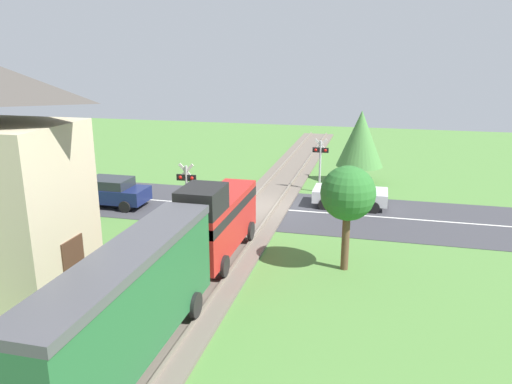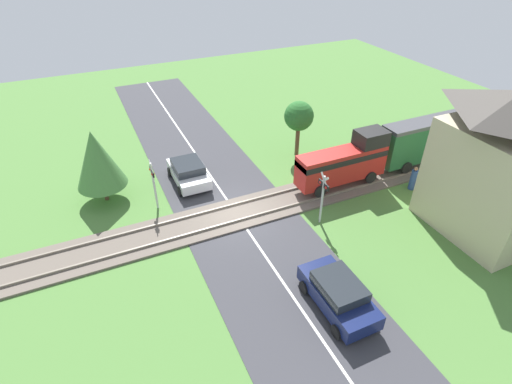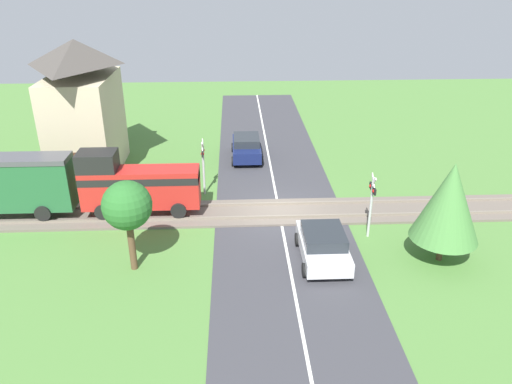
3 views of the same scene
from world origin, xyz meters
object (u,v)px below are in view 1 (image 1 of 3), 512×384
(crossing_signal_east_approach, at_px, (187,188))
(train, at_px, (176,258))
(crossing_signal_west_approach, at_px, (320,158))
(pedestrian_by_station, at_px, (122,282))
(car_far_side, at_px, (110,191))
(car_near_crossing, at_px, (350,193))

(crossing_signal_east_approach, bearing_deg, train, 109.08)
(crossing_signal_west_approach, xyz_separation_m, pedestrian_by_station, (4.50, 14.58, -1.27))
(car_far_side, bearing_deg, car_near_crossing, -166.56)
(train, relative_size, pedestrian_by_station, 9.01)
(car_far_side, height_order, crossing_signal_west_approach, crossing_signal_west_approach)
(car_near_crossing, distance_m, crossing_signal_west_approach, 3.31)
(train, bearing_deg, car_far_side, -51.27)
(car_far_side, distance_m, pedestrian_by_station, 10.87)
(train, bearing_deg, pedestrian_by_station, -9.17)
(car_far_side, height_order, pedestrian_by_station, pedestrian_by_station)
(crossing_signal_east_approach, bearing_deg, car_near_crossing, -142.16)
(crossing_signal_east_approach, height_order, pedestrian_by_station, crossing_signal_east_approach)
(crossing_signal_west_approach, relative_size, crossing_signal_east_approach, 1.00)
(car_near_crossing, relative_size, pedestrian_by_station, 2.43)
(car_near_crossing, xyz_separation_m, pedestrian_by_station, (6.38, 12.15, -0.05))
(car_near_crossing, bearing_deg, crossing_signal_east_approach, 37.84)
(train, height_order, crossing_signal_west_approach, train)
(pedestrian_by_station, bearing_deg, car_near_crossing, -117.70)
(car_near_crossing, height_order, crossing_signal_east_approach, crossing_signal_east_approach)
(crossing_signal_west_approach, bearing_deg, pedestrian_by_station, 72.85)
(train, xyz_separation_m, car_far_side, (7.70, -9.60, -1.09))
(train, distance_m, crossing_signal_west_approach, 15.11)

